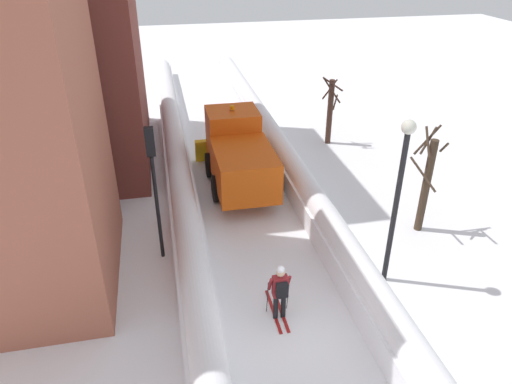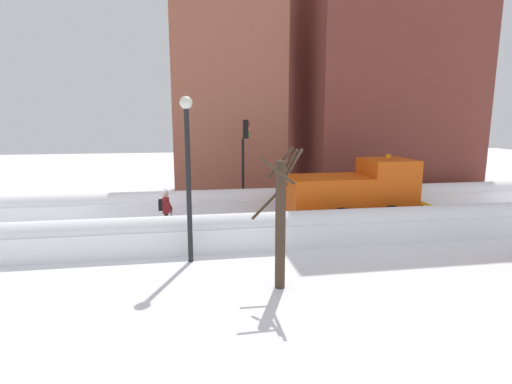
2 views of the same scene
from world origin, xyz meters
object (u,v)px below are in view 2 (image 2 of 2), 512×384
at_px(street_lamp, 188,160).
at_px(bare_tree_near, 281,220).
at_px(plow_truck, 357,192).
at_px(traffic_light_pole, 245,148).
at_px(skier, 166,209).

height_order(street_lamp, bare_tree_near, street_lamp).
bearing_deg(street_lamp, plow_truck, 115.13).
bearing_deg(plow_truck, bare_tree_near, -39.10).
bearing_deg(bare_tree_near, traffic_light_pole, 177.84).
distance_m(plow_truck, skier, 8.14).
distance_m(traffic_light_pole, street_lamp, 7.32).
xyz_separation_m(plow_truck, skier, (-0.28, -8.12, -0.48)).
height_order(plow_truck, bare_tree_near, bare_tree_near).
bearing_deg(skier, street_lamp, 14.61).
xyz_separation_m(traffic_light_pole, street_lamp, (6.77, -2.77, 0.16)).
distance_m(skier, traffic_light_pole, 5.34).
xyz_separation_m(skier, street_lamp, (3.64, 0.95, 2.35)).
distance_m(plow_truck, traffic_light_pole, 5.82).
bearing_deg(skier, plow_truck, 88.04).
bearing_deg(skier, bare_tree_near, 28.88).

